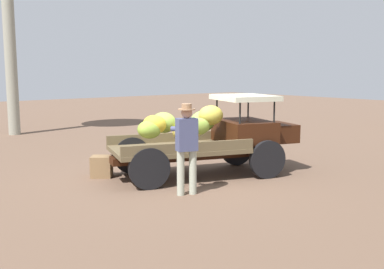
{
  "coord_description": "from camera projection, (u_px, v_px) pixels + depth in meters",
  "views": [
    {
      "loc": [
        -6.2,
        -7.94,
        2.46
      ],
      "look_at": [
        0.28,
        0.17,
        0.99
      ],
      "focal_mm": 42.27,
      "sensor_mm": 36.0,
      "label": 1
    }
  ],
  "objects": [
    {
      "name": "truck",
      "position": [
        213.0,
        135.0,
        10.63
      ],
      "size": [
        4.66,
        2.84,
        1.88
      ],
      "rotation": [
        0.0,
        0.0,
        -0.32
      ],
      "color": "#37190C",
      "rests_on": "ground"
    },
    {
      "name": "wooden_crate",
      "position": [
        102.0,
        167.0,
        10.52
      ],
      "size": [
        0.62,
        0.61,
        0.49
      ],
      "primitive_type": "cube",
      "rotation": [
        0.0,
        0.0,
        2.47
      ],
      "color": "olive",
      "rests_on": "ground"
    },
    {
      "name": "farmer",
      "position": [
        187.0,
        143.0,
        8.92
      ],
      "size": [
        0.54,
        0.5,
        1.82
      ],
      "rotation": [
        0.0,
        0.0,
        1.27
      ],
      "color": "#AFB59F",
      "rests_on": "ground"
    },
    {
      "name": "ground_plane",
      "position": [
        187.0,
        179.0,
        10.32
      ],
      "size": [
        60.0,
        60.0,
        0.0
      ],
      "primitive_type": "plane",
      "color": "brown"
    }
  ]
}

